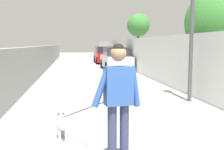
% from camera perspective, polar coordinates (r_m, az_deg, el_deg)
% --- Properties ---
extents(ground_plane, '(80.00, 80.00, 0.00)m').
position_cam_1_polar(ground_plane, '(16.46, -4.57, 0.48)').
color(ground_plane, gray).
extents(wall_left, '(48.00, 0.30, 1.65)m').
position_cam_1_polar(wall_left, '(14.47, -16.04, 2.67)').
color(wall_left, '#999E93').
rests_on(wall_left, ground).
extents(fence_right, '(48.00, 0.30, 2.13)m').
position_cam_1_polar(fence_right, '(14.94, 7.61, 3.91)').
color(fence_right, white).
rests_on(fence_right, ground).
extents(tree_right_mid, '(2.54, 2.54, 3.96)m').
position_cam_1_polar(tree_right_mid, '(11.39, 21.80, 10.46)').
color(tree_right_mid, brown).
rests_on(tree_right_mid, ground).
extents(tree_right_far, '(1.86, 1.86, 4.23)m').
position_cam_1_polar(tree_right_far, '(22.05, 5.71, 10.53)').
color(tree_right_far, brown).
rests_on(tree_right_far, ground).
extents(person_skateboarder, '(0.27, 0.72, 1.70)m').
position_cam_1_polar(person_skateboarder, '(3.69, 1.37, -4.18)').
color(person_skateboarder, '#333859').
rests_on(person_skateboarder, skateboard).
extents(dog, '(1.68, 0.97, 1.06)m').
position_cam_1_polar(dog, '(5.20, -10.70, -10.27)').
color(dog, white).
rests_on(dog, ground).
extents(car_near, '(4.31, 1.80, 1.54)m').
position_cam_1_polar(car_near, '(18.49, 0.78, 3.41)').
color(car_near, silver).
rests_on(car_near, ground).
extents(car_far, '(3.91, 1.80, 1.54)m').
position_cam_1_polar(car_far, '(24.76, -1.63, 4.24)').
color(car_far, '#B71414').
rests_on(car_far, ground).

